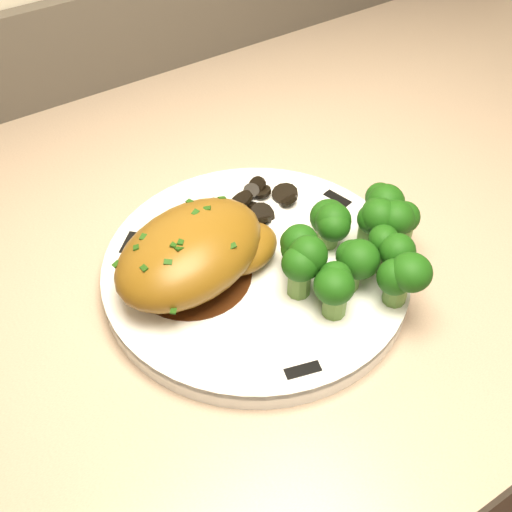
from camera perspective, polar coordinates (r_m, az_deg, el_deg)
plate at (r=0.58m, az=0.00°, el=-1.32°), size 0.30×0.30×0.02m
rim_accent_0 at (r=0.64m, az=7.25°, el=5.08°), size 0.02×0.03×0.00m
rim_accent_1 at (r=0.60m, az=-11.18°, el=1.14°), size 0.03×0.03×0.00m
rim_accent_2 at (r=0.50m, az=4.18°, el=-10.11°), size 0.03×0.02×0.00m
gravy_pool at (r=0.56m, az=-5.67°, el=-1.66°), size 0.10×0.10×0.00m
chicken_breast at (r=0.55m, az=-5.30°, el=0.38°), size 0.17×0.13×0.06m
mushroom_pile at (r=0.61m, az=0.27°, el=3.71°), size 0.10×0.07×0.03m
broccoli_florets at (r=0.56m, az=9.03°, el=0.81°), size 0.15×0.11×0.05m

